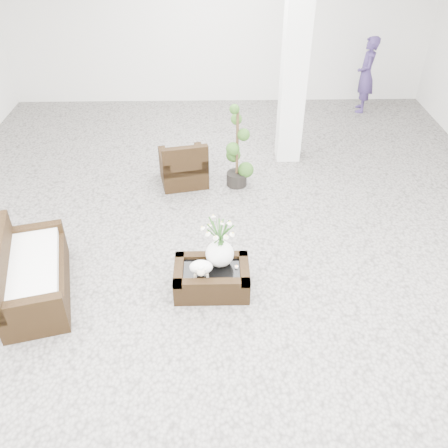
{
  "coord_description": "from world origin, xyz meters",
  "views": [
    {
      "loc": [
        -0.1,
        -4.89,
        4.12
      ],
      "look_at": [
        0.0,
        -0.1,
        0.62
      ],
      "focal_mm": 38.31,
      "sensor_mm": 36.0,
      "label": 1
    }
  ],
  "objects_px": {
    "armchair": "(183,161)",
    "coffee_table": "(212,279)",
    "topiary": "(237,147)",
    "loveseat": "(32,269)"
  },
  "relations": [
    {
      "from": "armchair",
      "to": "topiary",
      "type": "distance_m",
      "value": 0.93
    },
    {
      "from": "coffee_table",
      "to": "armchair",
      "type": "height_order",
      "value": "armchair"
    },
    {
      "from": "coffee_table",
      "to": "loveseat",
      "type": "relative_size",
      "value": 0.6
    },
    {
      "from": "coffee_table",
      "to": "loveseat",
      "type": "height_order",
      "value": "loveseat"
    },
    {
      "from": "coffee_table",
      "to": "loveseat",
      "type": "bearing_deg",
      "value": -178.86
    },
    {
      "from": "coffee_table",
      "to": "topiary",
      "type": "distance_m",
      "value": 2.53
    },
    {
      "from": "armchair",
      "to": "coffee_table",
      "type": "bearing_deg",
      "value": 88.51
    },
    {
      "from": "coffee_table",
      "to": "armchair",
      "type": "xyz_separation_m",
      "value": [
        -0.46,
        2.56,
        0.23
      ]
    },
    {
      "from": "coffee_table",
      "to": "topiary",
      "type": "relative_size",
      "value": 0.66
    },
    {
      "from": "armchair",
      "to": "loveseat",
      "type": "relative_size",
      "value": 0.52
    }
  ]
}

